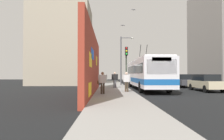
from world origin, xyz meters
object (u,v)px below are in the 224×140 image
at_px(parked_car_dark_gray, 182,80).
at_px(pedestrian_midblock, 115,79).
at_px(pedestrian_at_curb, 126,80).
at_px(street_lamp, 122,57).
at_px(pedestrian_near_wall, 102,81).
at_px(city_bus, 146,73).
at_px(traffic_light, 126,60).
at_px(parked_car_champagne, 206,82).
at_px(parked_car_black, 167,79).

relative_size(parked_car_dark_gray, pedestrian_midblock, 2.82).
relative_size(pedestrian_at_curb, street_lamp, 0.25).
bearing_deg(pedestrian_midblock, pedestrian_near_wall, 169.95).
xyz_separation_m(city_bus, traffic_light, (-0.97, 2.15, 1.23)).
distance_m(parked_car_champagne, pedestrian_midblock, 8.84).
xyz_separation_m(city_bus, parked_car_dark_gray, (3.83, -5.20, -0.89)).
bearing_deg(pedestrian_near_wall, street_lamp, -11.67).
relative_size(city_bus, street_lamp, 1.85).
height_order(city_bus, pedestrian_midblock, city_bus).
height_order(city_bus, street_lamp, street_lamp).
bearing_deg(city_bus, parked_car_champagne, -111.94).
distance_m(city_bus, parked_car_black, 11.02).
bearing_deg(traffic_light, pedestrian_near_wall, 155.70).
distance_m(city_bus, parked_car_champagne, 5.68).
xyz_separation_m(parked_car_black, pedestrian_near_wall, (-15.56, 9.57, 0.25)).
height_order(parked_car_dark_gray, pedestrian_midblock, pedestrian_midblock).
relative_size(parked_car_champagne, pedestrian_near_wall, 2.68).
bearing_deg(pedestrian_midblock, parked_car_black, -42.73).
height_order(traffic_light, street_lamp, street_lamp).
distance_m(parked_car_black, traffic_light, 13.10).
bearing_deg(pedestrian_at_curb, parked_car_black, -28.89).
relative_size(pedestrian_at_curb, traffic_light, 0.39).
bearing_deg(parked_car_black, pedestrian_midblock, 137.27).
relative_size(parked_car_dark_gray, pedestrian_at_curb, 2.89).
xyz_separation_m(parked_car_dark_gray, parked_car_black, (5.84, 0.00, -0.00)).
bearing_deg(parked_car_dark_gray, pedestrian_at_curb, 136.36).
distance_m(pedestrian_near_wall, traffic_light, 5.72).
relative_size(city_bus, pedestrian_midblock, 7.12).
height_order(parked_car_black, traffic_light, traffic_light).
height_order(pedestrian_midblock, traffic_light, traffic_light).
height_order(pedestrian_near_wall, traffic_light, traffic_light).
height_order(parked_car_champagne, parked_car_black, same).
bearing_deg(pedestrian_midblock, traffic_light, -144.23).
bearing_deg(traffic_light, pedestrian_at_curb, 174.69).
bearing_deg(pedestrian_near_wall, parked_car_champagne, -68.37).
bearing_deg(parked_car_black, city_bus, 151.73).
bearing_deg(city_bus, street_lamp, 21.07).
height_order(parked_car_champagne, pedestrian_near_wall, pedestrian_near_wall).
xyz_separation_m(city_bus, parked_car_champagne, (-2.09, -5.20, -0.89)).
bearing_deg(traffic_light, city_bus, -65.82).
relative_size(parked_car_dark_gray, street_lamp, 0.73).
xyz_separation_m(city_bus, parked_car_black, (9.67, -5.20, -0.89)).
bearing_deg(street_lamp, parked_car_black, -59.14).
bearing_deg(pedestrian_midblock, street_lamp, -13.81).
bearing_deg(pedestrian_near_wall, pedestrian_midblock, -10.05).
distance_m(parked_car_dark_gray, traffic_light, 9.03).
distance_m(parked_car_dark_gray, pedestrian_at_curb, 11.09).
xyz_separation_m(parked_car_champagne, pedestrian_near_wall, (-3.80, 9.57, 0.25)).
xyz_separation_m(parked_car_black, pedestrian_at_curb, (-13.86, 7.65, 0.26)).
distance_m(city_bus, street_lamp, 6.09).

